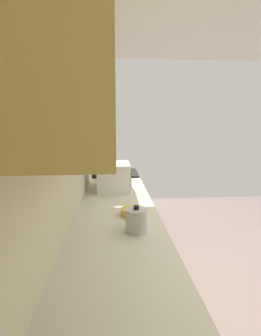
{
  "coord_description": "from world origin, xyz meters",
  "views": [
    {
      "loc": [
        -1.76,
        1.4,
        1.58
      ],
      "look_at": [
        -0.53,
        1.31,
        1.37
      ],
      "focal_mm": 25.13,
      "sensor_mm": 36.0,
      "label": 1
    }
  ],
  "objects_px": {
    "oven_range": "(116,202)",
    "bowl": "(133,211)",
    "microwave": "(114,176)",
    "kettle": "(136,220)"
  },
  "relations": [
    {
      "from": "bowl",
      "to": "kettle",
      "type": "relative_size",
      "value": 0.99
    },
    {
      "from": "microwave",
      "to": "kettle",
      "type": "xyz_separation_m",
      "value": [
        -1.05,
        -0.14,
        -0.07
      ]
    },
    {
      "from": "bowl",
      "to": "microwave",
      "type": "bearing_deg",
      "value": 10.45
    },
    {
      "from": "oven_range",
      "to": "bowl",
      "type": "bearing_deg",
      "value": -175.91
    },
    {
      "from": "oven_range",
      "to": "bowl",
      "type": "distance_m",
      "value": 1.7
    },
    {
      "from": "oven_range",
      "to": "microwave",
      "type": "height_order",
      "value": "microwave"
    },
    {
      "from": "microwave",
      "to": "bowl",
      "type": "bearing_deg",
      "value": -169.55
    },
    {
      "from": "oven_range",
      "to": "microwave",
      "type": "xyz_separation_m",
      "value": [
        -0.87,
        0.02,
        0.58
      ]
    },
    {
      "from": "microwave",
      "to": "oven_range",
      "type": "bearing_deg",
      "value": -1.61
    },
    {
      "from": "bowl",
      "to": "kettle",
      "type": "distance_m",
      "value": 0.29
    }
  ]
}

